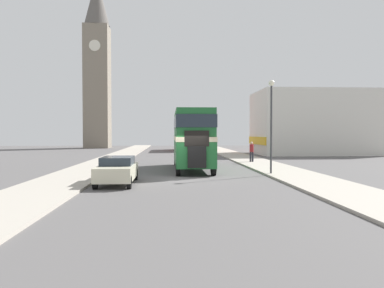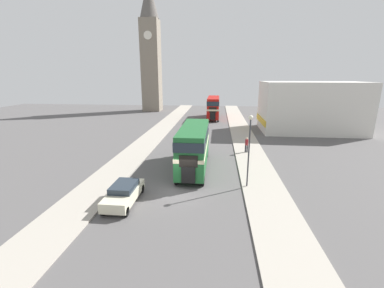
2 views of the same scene
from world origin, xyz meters
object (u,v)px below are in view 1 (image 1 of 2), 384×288
street_lamp (271,113)px  bus_distant (188,133)px  pedestrian_walking (252,150)px  double_decker_bus (192,135)px  car_parked_near (117,170)px  church_tower (97,61)px

street_lamp → bus_distant: bearing=95.7°
pedestrian_walking → double_decker_bus: bearing=-134.3°
bus_distant → car_parked_near: bearing=-98.3°
bus_distant → pedestrian_walking: 25.62m
car_parked_near → church_tower: church_tower is taller
church_tower → double_decker_bus: bearing=-70.7°
bus_distant → church_tower: (-15.99, 11.18, 13.29)m
double_decker_bus → car_parked_near: double_decker_bus is taller
bus_distant → pedestrian_walking: bus_distant is taller
bus_distant → church_tower: bearing=145.0°
double_decker_bus → street_lamp: bearing=-39.7°
pedestrian_walking → street_lamp: size_ratio=0.31×
double_decker_bus → pedestrian_walking: bearing=45.7°
car_parked_near → street_lamp: street_lamp is taller
pedestrian_walking → car_parked_near: bearing=-127.0°
bus_distant → church_tower: size_ratio=0.34×
double_decker_bus → church_tower: bearing=109.3°
double_decker_bus → church_tower: church_tower is taller
street_lamp → car_parked_near: bearing=-158.6°
bus_distant → car_parked_near: 38.98m
bus_distant → double_decker_bus: bearing=-92.3°
street_lamp → church_tower: bearing=112.9°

